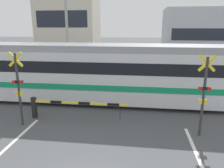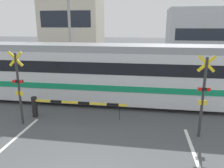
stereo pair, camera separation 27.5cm
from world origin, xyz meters
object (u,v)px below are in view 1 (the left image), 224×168
crossing_barrier_near (61,105)px  pedestrian (112,68)px  crossing_barrier_far (153,79)px  crossing_signal_left (18,86)px  crossing_signal_right (204,93)px  commuter_train (95,72)px

crossing_barrier_near → pedestrian: bearing=80.1°
crossing_barrier_near → crossing_barrier_far: bearing=51.1°
crossing_signal_left → crossing_signal_right: 7.99m
crossing_barrier_near → crossing_signal_right: crossing_signal_right is taller
crossing_signal_right → pedestrian: size_ratio=2.02×
crossing_signal_right → pedestrian: 10.60m
crossing_barrier_near → pedestrian: size_ratio=2.82×
pedestrian → crossing_signal_right: bearing=-62.3°
crossing_barrier_near → crossing_signal_right: (6.40, -0.84, 1.16)m
crossing_signal_left → crossing_signal_right: (7.99, 0.00, 0.00)m
crossing_barrier_near → crossing_barrier_far: same height
crossing_barrier_far → pedestrian: 4.20m
crossing_barrier_far → crossing_signal_left: crossing_signal_left is taller
commuter_train → crossing_signal_right: (5.22, -3.68, 0.05)m
crossing_barrier_near → crossing_barrier_far: size_ratio=1.00×
crossing_signal_right → commuter_train: bearing=144.8°
commuter_train → crossing_barrier_far: size_ratio=3.17×
crossing_barrier_near → crossing_signal_right: size_ratio=1.40×
crossing_barrier_near → pedestrian: pedestrian is taller
crossing_signal_left → crossing_signal_right: same height
commuter_train → crossing_barrier_far: 4.91m
commuter_train → crossing_barrier_near: bearing=-112.5°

